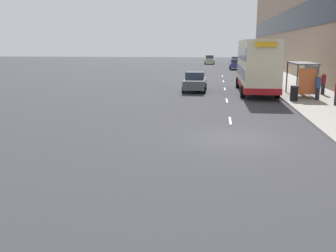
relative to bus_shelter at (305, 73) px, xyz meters
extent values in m
plane|color=#38383D|center=(-5.77, -13.40, -1.88)|extent=(220.00, 220.00, 0.00)
cube|color=#A39E93|center=(0.73, 25.10, -1.81)|extent=(5.00, 93.00, 0.14)
cube|color=#9E846B|center=(4.73, 25.10, 6.22)|extent=(3.00, 93.00, 16.19)
cube|color=black|center=(3.19, 25.10, 5.41)|extent=(0.12, 89.28, 2.91)
cube|color=silver|center=(-5.77, -9.55, -1.87)|extent=(0.12, 2.00, 0.01)
cube|color=silver|center=(-5.77, -2.17, -1.87)|extent=(0.12, 2.00, 0.01)
cube|color=silver|center=(-5.77, 5.20, -1.87)|extent=(0.12, 2.00, 0.01)
cube|color=silver|center=(-5.77, 12.58, -1.87)|extent=(0.12, 2.00, 0.01)
cube|color=silver|center=(-5.77, 19.95, -1.87)|extent=(0.12, 2.00, 0.01)
cube|color=#4C4C51|center=(-0.17, 0.35, 0.70)|extent=(1.60, 4.20, 0.08)
cylinder|color=#4C4C51|center=(-0.87, -1.65, -0.54)|extent=(0.10, 0.10, 2.40)
cylinder|color=#4C4C51|center=(-0.87, 2.35, -0.54)|extent=(0.10, 0.10, 2.40)
cylinder|color=#4C4C51|center=(0.53, -1.65, -0.54)|extent=(0.10, 0.10, 2.40)
cylinder|color=#4C4C51|center=(0.53, 2.35, -0.54)|extent=(0.10, 0.10, 2.40)
cube|color=#99A8B2|center=(0.50, 0.35, -0.42)|extent=(0.04, 3.68, 1.92)
cube|color=#D86633|center=(-0.17, -1.59, -0.49)|extent=(1.19, 0.10, 1.82)
cube|color=maroon|center=(0.07, 0.35, -1.29)|extent=(0.36, 2.80, 0.08)
cube|color=beige|center=(-3.30, 2.73, -0.45)|extent=(2.55, 10.73, 1.85)
cube|color=beige|center=(-3.30, 2.73, 1.45)|extent=(2.50, 10.41, 1.95)
cube|color=#B2191E|center=(-3.30, 2.73, -1.15)|extent=(2.58, 10.78, 0.45)
cube|color=#2D3847|center=(-3.30, 2.73, -0.08)|extent=(2.58, 10.09, 0.81)
cube|color=#2D3847|center=(-3.30, 2.73, 1.35)|extent=(2.55, 10.09, 0.94)
cube|color=yellow|center=(-3.30, -2.62, 2.07)|extent=(1.40, 0.08, 0.36)
cylinder|color=black|center=(-4.57, 6.38, -1.38)|extent=(0.30, 1.00, 1.00)
cylinder|color=black|center=(-2.02, 6.38, -1.38)|extent=(0.30, 1.00, 1.00)
cylinder|color=black|center=(-4.57, -0.60, -1.38)|extent=(0.30, 1.00, 1.00)
cylinder|color=black|center=(-2.02, -0.60, -1.38)|extent=(0.30, 1.00, 1.00)
cube|color=#B7B799|center=(-8.06, 51.19, -1.16)|extent=(1.86, 4.48, 0.84)
cube|color=#2D3847|center=(-8.06, 51.41, -0.40)|extent=(1.63, 2.15, 0.69)
cylinder|color=black|center=(-7.13, 49.80, -1.58)|extent=(0.20, 0.60, 0.60)
cylinder|color=black|center=(-8.99, 49.80, -1.58)|extent=(0.20, 0.60, 0.60)
cylinder|color=black|center=(-7.13, 52.58, -1.58)|extent=(0.20, 0.60, 0.60)
cylinder|color=black|center=(-8.99, 52.58, -1.58)|extent=(0.20, 0.60, 0.60)
cube|color=#4C5156|center=(-2.90, 45.73, -1.19)|extent=(1.79, 4.53, 0.78)
cube|color=#2D3847|center=(-2.90, 45.50, -0.48)|extent=(1.58, 2.17, 0.64)
cylinder|color=black|center=(-3.79, 47.13, -1.58)|extent=(0.20, 0.60, 0.60)
cylinder|color=black|center=(-2.00, 47.13, -1.58)|extent=(0.20, 0.60, 0.60)
cylinder|color=black|center=(-3.79, 44.32, -1.58)|extent=(0.20, 0.60, 0.60)
cylinder|color=black|center=(-2.00, 44.32, -1.58)|extent=(0.20, 0.60, 0.60)
cube|color=navy|center=(-3.42, 33.54, -1.19)|extent=(1.90, 4.13, 0.77)
cube|color=#2D3847|center=(-3.42, 33.33, -0.49)|extent=(1.67, 1.98, 0.63)
cylinder|color=black|center=(-4.37, 34.82, -1.58)|extent=(0.20, 0.60, 0.60)
cylinder|color=black|center=(-2.47, 34.82, -1.58)|extent=(0.20, 0.60, 0.60)
cylinder|color=black|center=(-4.37, 32.26, -1.58)|extent=(0.20, 0.60, 0.60)
cylinder|color=black|center=(-2.47, 32.26, -1.58)|extent=(0.20, 0.60, 0.60)
cube|color=#4C5156|center=(-8.38, 3.02, -1.20)|extent=(1.76, 4.25, 0.75)
cube|color=#2D3847|center=(-8.38, 3.23, -0.52)|extent=(1.55, 2.04, 0.61)
cylinder|color=black|center=(-7.50, 1.70, -1.58)|extent=(0.20, 0.60, 0.60)
cylinder|color=black|center=(-9.26, 1.70, -1.58)|extent=(0.20, 0.60, 0.60)
cylinder|color=black|center=(-7.50, 4.33, -1.58)|extent=(0.20, 0.60, 0.60)
cylinder|color=black|center=(-9.26, 4.33, -1.58)|extent=(0.20, 0.60, 0.60)
cylinder|color=#23232D|center=(1.08, -4.31, -1.36)|extent=(0.25, 0.25, 0.75)
cylinder|color=#23232D|center=(1.67, 1.13, -1.32)|extent=(0.28, 0.28, 0.83)
cylinder|color=maroon|center=(1.67, 1.13, -0.56)|extent=(0.35, 0.35, 0.69)
sphere|color=tan|center=(1.67, 1.13, -0.11)|extent=(0.22, 0.22, 0.22)
cylinder|color=#23232D|center=(0.50, -1.97, -1.31)|extent=(0.29, 0.29, 0.85)
cylinder|color=navy|center=(0.50, -1.97, -0.53)|extent=(0.36, 0.36, 0.71)
sphere|color=tan|center=(0.50, -1.97, -0.06)|extent=(0.23, 0.23, 0.23)
cylinder|color=black|center=(-1.22, -2.67, -1.26)|extent=(0.52, 0.52, 0.95)
cylinder|color=#2D2D33|center=(-1.22, -2.67, -0.74)|extent=(0.55, 0.55, 0.10)
camera|label=1|loc=(-6.56, -29.15, 2.02)|focal=40.00mm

